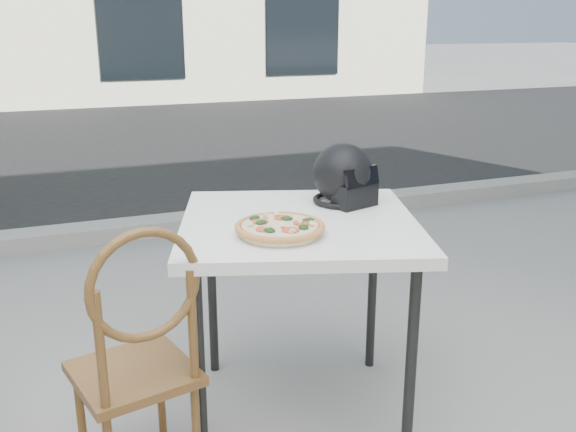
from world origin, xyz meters
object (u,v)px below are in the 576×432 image
object	(u,v)px
plate	(280,233)
pizza	(280,227)
cafe_chair_main	(139,349)
cafe_table_main	(299,238)
helmet	(344,177)

from	to	relation	value
plate	pizza	xyz separation A→B (m)	(0.00, 0.00, 0.02)
pizza	cafe_chair_main	bearing A→B (deg)	-169.59
cafe_table_main	cafe_chair_main	xyz separation A→B (m)	(-0.66, -0.24, -0.22)
helmet	cafe_chair_main	world-z (taller)	helmet
cafe_table_main	pizza	world-z (taller)	pizza
plate	cafe_chair_main	xyz separation A→B (m)	(-0.52, -0.10, -0.30)
cafe_chair_main	cafe_table_main	bearing A→B (deg)	-172.68
plate	helmet	size ratio (longest dim) A/B	1.14
helmet	cafe_chair_main	xyz separation A→B (m)	(-0.92, -0.39, -0.40)
plate	helmet	world-z (taller)	helmet
plate	helmet	distance (m)	0.50
cafe_table_main	cafe_chair_main	distance (m)	0.73
cafe_table_main	plate	world-z (taller)	plate
cafe_table_main	cafe_chair_main	size ratio (longest dim) A/B	1.14
pizza	helmet	bearing A→B (deg)	36.76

